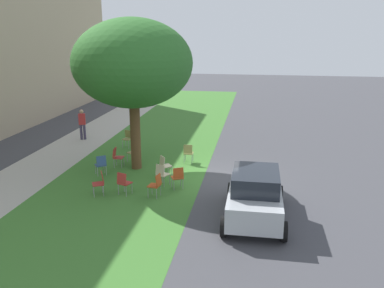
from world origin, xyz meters
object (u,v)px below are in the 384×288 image
Objects in this scene: chair_3 at (124,182)px; chair_8 at (101,164)px; street_tree at (133,64)px; chair_10 at (188,152)px; chair_1 at (100,182)px; chair_9 at (178,176)px; parked_car at (255,194)px; chair_5 at (156,184)px; chair_2 at (117,156)px; chair_7 at (134,151)px; chair_6 at (128,137)px; pedestrian_0 at (82,123)px; chair_4 at (162,173)px; chair_0 at (165,164)px.

chair_3 and chair_8 have the same top height.
street_tree reaches higher than chair_10.
chair_1 is 1.00× the size of chair_9.
chair_8 is (1.84, 1.60, 0.00)m from chair_3.
chair_3 is 0.24× the size of parked_car.
chair_5 is 0.24× the size of parked_car.
chair_8 and chair_9 have the same top height.
chair_8 is 0.24× the size of parked_car.
parked_car reaches higher than chair_8.
chair_2 is (3.15, 0.45, 0.00)m from chair_1.
chair_2 is at bearing 147.23° from chair_7.
chair_6 is 0.24× the size of parked_car.
parked_car is (-1.16, -4.78, 0.32)m from chair_3.
chair_5 is 1.00× the size of chair_8.
chair_3 and chair_10 have the same top height.
chair_8 is 6.21m from pedestrian_0.
chair_9 is at bearing -133.56° from pedestrian_0.
chair_7 is at bearing 36.30° from chair_4.
chair_4 is at bearing -143.70° from chair_7.
street_tree is 7.27× the size of chair_7.
chair_4 and chair_6 have the same top height.
street_tree is 7.27× the size of chair_10.
chair_0 is 1.00× the size of chair_6.
chair_7 is 2.52m from chair_10.
street_tree is at bearing -91.48° from chair_2.
chair_2 is 0.52× the size of pedestrian_0.
chair_8 is at bearing 41.04° from chair_3.
chair_0 is 1.00× the size of chair_1.
chair_7 is 3.93m from chair_9.
street_tree reaches higher than chair_2.
chair_0 is 2.41m from chair_3.
chair_0 is 3.00m from chair_1.
chair_3 is at bearing 157.21° from chair_10.
chair_10 is at bearing -6.76° from chair_5.
chair_4 is (1.27, -2.03, 0.00)m from chair_1.
chair_3 is (-2.18, 1.04, 0.00)m from chair_0.
pedestrian_0 reaches higher than parked_car.
chair_3 and chair_9 have the same top height.
pedestrian_0 reaches higher than chair_5.
chair_2 is 1.00× the size of chair_3.
chair_9 is at bearing -109.00° from chair_4.
chair_10 is 0.52× the size of pedestrian_0.
chair_2 is at bearing 56.26° from chair_9.
chair_6 is at bearing 36.07° from chair_0.
chair_8 is at bearing 157.65° from chair_7.
street_tree is at bearing -155.43° from chair_7.
pedestrian_0 reaches higher than chair_9.
pedestrian_0 is (5.34, 3.16, 0.41)m from chair_8.
chair_0 is 7.66m from pedestrian_0.
chair_10 is (-2.05, -3.55, 0.00)m from chair_6.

